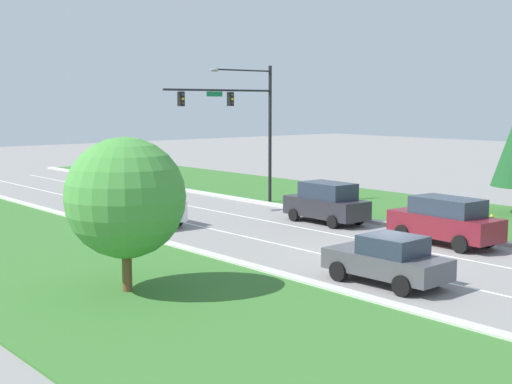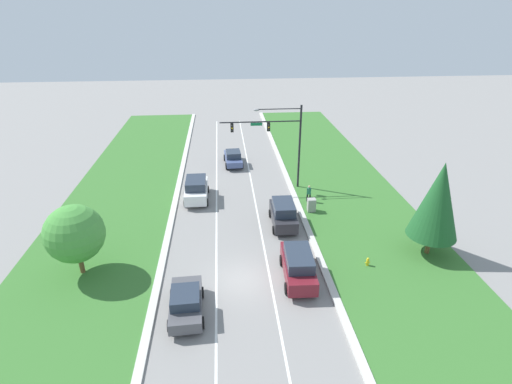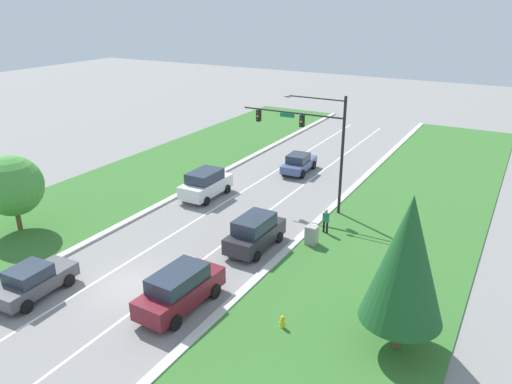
# 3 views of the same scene
# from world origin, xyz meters

# --- Properties ---
(ground_plane) EXTENTS (160.00, 160.00, 0.00)m
(ground_plane) POSITION_xyz_m (0.00, 0.00, 0.00)
(ground_plane) COLOR gray
(curb_strip_right) EXTENTS (0.50, 90.00, 0.15)m
(curb_strip_right) POSITION_xyz_m (5.65, 0.00, 0.07)
(curb_strip_right) COLOR beige
(curb_strip_right) RESTS_ON ground_plane
(curb_strip_left) EXTENTS (0.50, 90.00, 0.15)m
(curb_strip_left) POSITION_xyz_m (-5.65, 0.00, 0.07)
(curb_strip_left) COLOR beige
(curb_strip_left) RESTS_ON ground_plane
(grass_verge_right) EXTENTS (10.00, 90.00, 0.08)m
(grass_verge_right) POSITION_xyz_m (10.90, 0.00, 0.04)
(grass_verge_right) COLOR #38702D
(grass_verge_right) RESTS_ON ground_plane
(grass_verge_left) EXTENTS (10.00, 90.00, 0.08)m
(grass_verge_left) POSITION_xyz_m (-10.90, 0.00, 0.04)
(grass_verge_left) COLOR #38702D
(grass_verge_left) RESTS_ON ground_plane
(lane_stripe_inner_left) EXTENTS (0.14, 81.00, 0.01)m
(lane_stripe_inner_left) POSITION_xyz_m (-1.80, 0.00, 0.00)
(lane_stripe_inner_left) COLOR white
(lane_stripe_inner_left) RESTS_ON ground_plane
(lane_stripe_inner_right) EXTENTS (0.14, 81.00, 0.01)m
(lane_stripe_inner_right) POSITION_xyz_m (1.80, 0.00, 0.00)
(lane_stripe_inner_right) COLOR white
(lane_stripe_inner_right) RESTS_ON ground_plane
(traffic_signal_mast) EXTENTS (7.70, 0.41, 8.32)m
(traffic_signal_mast) POSITION_xyz_m (4.22, 14.53, 5.52)
(traffic_signal_mast) COLOR black
(traffic_signal_mast) RESTS_ON ground_plane
(charcoal_suv) EXTENTS (2.11, 4.59, 2.09)m
(charcoal_suv) POSITION_xyz_m (3.75, 7.13, 1.06)
(charcoal_suv) COLOR #28282D
(charcoal_suv) RESTS_ON ground_plane
(graphite_sedan) EXTENTS (2.18, 4.38, 1.70)m
(graphite_sedan) POSITION_xyz_m (-3.54, -2.90, 0.85)
(graphite_sedan) COLOR #4C4C51
(graphite_sedan) RESTS_ON ground_plane
(slate_blue_sedan) EXTENTS (2.16, 4.55, 1.69)m
(slate_blue_sedan) POSITION_xyz_m (0.12, 21.36, 0.86)
(slate_blue_sedan) COLOR #475684
(slate_blue_sedan) RESTS_ON ground_plane
(burgundy_suv) EXTENTS (2.24, 5.05, 2.07)m
(burgundy_suv) POSITION_xyz_m (3.65, -0.12, 1.07)
(burgundy_suv) COLOR maroon
(burgundy_suv) RESTS_ON ground_plane
(white_suv) EXTENTS (2.22, 4.63, 2.11)m
(white_suv) POSITION_xyz_m (-3.65, 12.61, 1.08)
(white_suv) COLOR white
(white_suv) RESTS_ON ground_plane
(utility_cabinet) EXTENTS (0.70, 0.60, 1.26)m
(utility_cabinet) POSITION_xyz_m (6.58, 9.19, 0.63)
(utility_cabinet) COLOR #9E9E99
(utility_cabinet) RESTS_ON ground_plane
(pedestrian) EXTENTS (0.42, 0.31, 1.69)m
(pedestrian) POSITION_xyz_m (6.74, 11.10, 0.94)
(pedestrian) COLOR black
(pedestrian) RESTS_ON ground_plane
(fire_hydrant) EXTENTS (0.34, 0.20, 0.70)m
(fire_hydrant) POSITION_xyz_m (8.78, 0.79, 0.34)
(fire_hydrant) COLOR gold
(fire_hydrant) RESTS_ON ground_plane
(conifer_near_right_tree) EXTENTS (3.50, 3.50, 7.20)m
(conifer_near_right_tree) POSITION_xyz_m (13.70, 1.95, 4.39)
(conifer_near_right_tree) COLOR brown
(conifer_near_right_tree) RESTS_ON ground_plane
(oak_near_left_tree) EXTENTS (3.88, 3.88, 5.07)m
(oak_near_left_tree) POSITION_xyz_m (-10.91, 1.75, 3.12)
(oak_near_left_tree) COLOR brown
(oak_near_left_tree) RESTS_ON ground_plane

